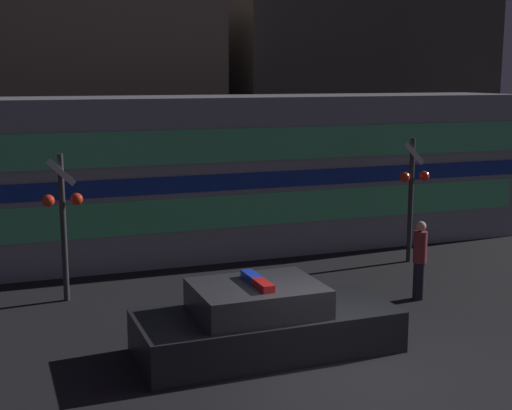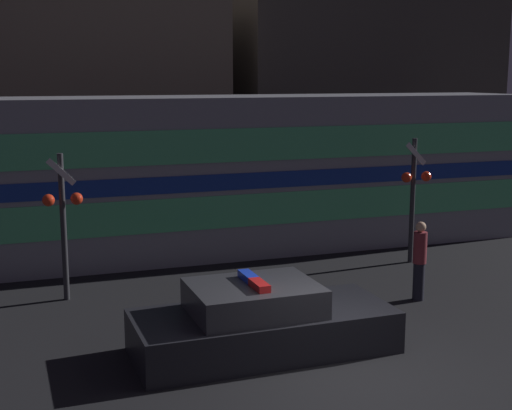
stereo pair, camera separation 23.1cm
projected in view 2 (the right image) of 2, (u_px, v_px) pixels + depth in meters
ground_plane at (350, 379)px, 10.98m from camera, size 120.00×120.00×0.00m
train at (251, 173)px, 19.15m from camera, size 15.63×2.94×4.09m
police_car at (261, 324)px, 12.01m from camera, size 4.41×1.88×1.31m
pedestrian at (419, 260)px, 14.72m from camera, size 0.28×0.28×1.66m
crossing_signal_near at (414, 190)px, 17.51m from camera, size 0.80×0.32×3.11m
crossing_signal_far at (63, 215)px, 14.52m from camera, size 0.80×0.32×3.07m
building_left at (60, 98)px, 25.54m from camera, size 10.96×6.60×7.64m
building_center at (348, 95)px, 30.13m from camera, size 10.63×6.97×7.60m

